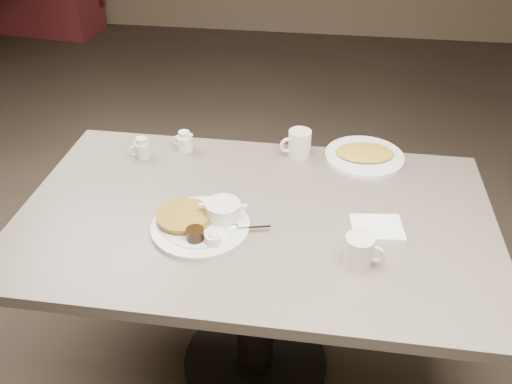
# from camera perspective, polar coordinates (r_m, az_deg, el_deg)

# --- Properties ---
(room) EXTENTS (7.04, 8.04, 2.84)m
(room) POSITION_cam_1_polar(r_m,az_deg,el_deg) (1.39, -0.13, 19.48)
(room) COLOR #4C3F33
(room) RESTS_ON ground
(diner_table) EXTENTS (1.50, 0.90, 0.75)m
(diner_table) POSITION_cam_1_polar(r_m,az_deg,el_deg) (1.79, -0.09, -6.65)
(diner_table) COLOR slate
(diner_table) RESTS_ON ground
(main_plate) EXTENTS (0.38, 0.33, 0.07)m
(main_plate) POSITION_cam_1_polar(r_m,az_deg,el_deg) (1.63, -5.75, -3.10)
(main_plate) COLOR silver
(main_plate) RESTS_ON diner_table
(coffee_mug_near) EXTENTS (0.12, 0.09, 0.09)m
(coffee_mug_near) POSITION_cam_1_polar(r_m,az_deg,el_deg) (1.51, 11.05, -6.15)
(coffee_mug_near) COLOR beige
(coffee_mug_near) RESTS_ON diner_table
(napkin) EXTENTS (0.17, 0.14, 0.02)m
(napkin) POSITION_cam_1_polar(r_m,az_deg,el_deg) (1.65, 12.83, -3.84)
(napkin) COLOR white
(napkin) RESTS_ON diner_table
(coffee_mug_far) EXTENTS (0.13, 0.11, 0.10)m
(coffee_mug_far) POSITION_cam_1_polar(r_m,az_deg,el_deg) (1.96, 4.61, 5.21)
(coffee_mug_far) COLOR white
(coffee_mug_far) RESTS_ON diner_table
(creamer_left) EXTENTS (0.08, 0.07, 0.08)m
(creamer_left) POSITION_cam_1_polar(r_m,az_deg,el_deg) (1.99, -12.12, 4.58)
(creamer_left) COLOR silver
(creamer_left) RESTS_ON diner_table
(creamer_right) EXTENTS (0.09, 0.07, 0.08)m
(creamer_right) POSITION_cam_1_polar(r_m,az_deg,el_deg) (2.01, -7.67, 5.34)
(creamer_right) COLOR white
(creamer_right) RESTS_ON diner_table
(hash_plate) EXTENTS (0.32, 0.32, 0.04)m
(hash_plate) POSITION_cam_1_polar(r_m,az_deg,el_deg) (1.99, 11.54, 3.89)
(hash_plate) COLOR white
(hash_plate) RESTS_ON diner_table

